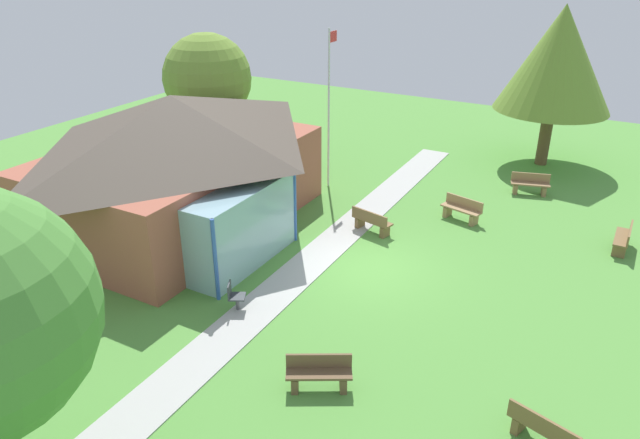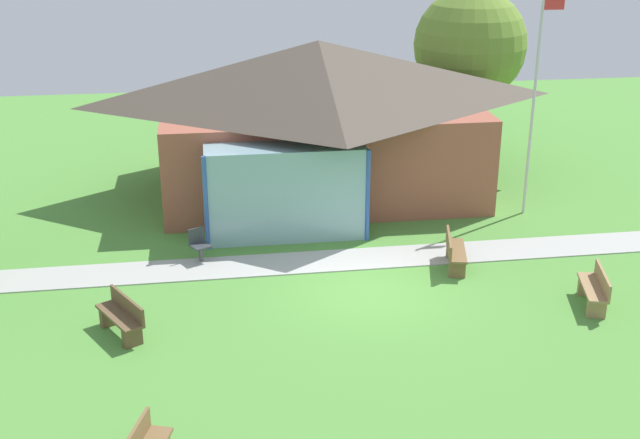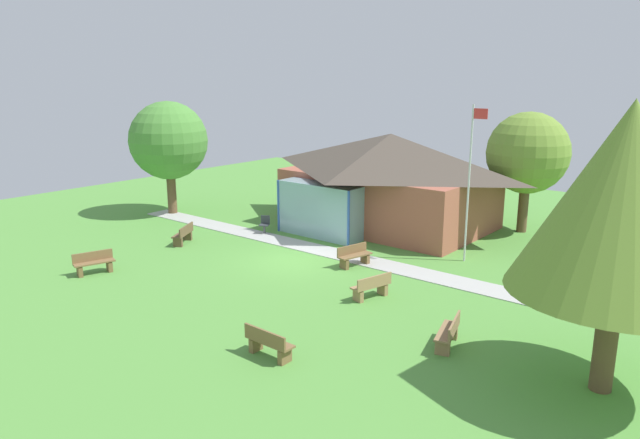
{
  "view_description": "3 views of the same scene",
  "coord_description": "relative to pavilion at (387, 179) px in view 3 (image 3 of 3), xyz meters",
  "views": [
    {
      "loc": [
        -14.89,
        -6.54,
        9.29
      ],
      "look_at": [
        0.26,
        1.9,
        1.11
      ],
      "focal_mm": 33.25,
      "sensor_mm": 36.0,
      "label": 1
    },
    {
      "loc": [
        -3.64,
        -17.15,
        8.66
      ],
      "look_at": [
        -0.95,
        1.96,
        1.06
      ],
      "focal_mm": 46.47,
      "sensor_mm": 36.0,
      "label": 2
    },
    {
      "loc": [
        15.42,
        -17.18,
        7.46
      ],
      "look_at": [
        -0.37,
        2.02,
        1.3
      ],
      "focal_mm": 32.92,
      "sensor_mm": 36.0,
      "label": 3
    }
  ],
  "objects": [
    {
      "name": "bench_mid_right",
      "position": [
        5.1,
        -8.68,
        -2.01
      ],
      "size": [
        0.8,
        1.56,
        0.84
      ],
      "rotation": [
        0.0,
        0.0,
        1.32
      ],
      "color": "#9E7A51",
      "rests_on": "ground_plane"
    },
    {
      "name": "bench_mid_left",
      "position": [
        -5.31,
        -8.54,
        -2.01
      ],
      "size": [
        1.12,
        1.52,
        0.84
      ],
      "rotation": [
        0.0,
        0.0,
        2.09
      ],
      "color": "brown",
      "rests_on": "ground_plane"
    },
    {
      "name": "bench_front_right",
      "position": [
        5.41,
        -14.03,
        -2.01
      ],
      "size": [
        1.5,
        0.45,
        0.84
      ],
      "rotation": [
        0.0,
        0.0,
        6.27
      ],
      "color": "brown",
      "rests_on": "ground_plane"
    },
    {
      "name": "bench_front_left",
      "position": [
        -4.62,
        -13.33,
        -2.01
      ],
      "size": [
        0.86,
        1.56,
        0.84
      ],
      "rotation": [
        0.0,
        0.0,
        4.42
      ],
      "color": "brown",
      "rests_on": "ground_plane"
    },
    {
      "name": "footpath",
      "position": [
        0.3,
        -5.45,
        -2.39
      ],
      "size": [
        23.64,
        1.56,
        0.03
      ],
      "primitive_type": "cube",
      "rotation": [
        0.0,
        0.0,
        0.01
      ],
      "color": "#ADADA8",
      "rests_on": "ground_plane"
    },
    {
      "name": "ground_plane",
      "position": [
        0.3,
        -7.2,
        -2.41
      ],
      "size": [
        44.0,
        44.0,
        0.0
      ],
      "primitive_type": "plane",
      "color": "#54933D"
    },
    {
      "name": "patio_chair_west",
      "position": [
        -3.69,
        -4.98,
        -1.99
      ],
      "size": [
        0.6,
        0.6,
        0.86
      ],
      "rotation": [
        0.0,
        0.0,
        3.63
      ],
      "color": "#33383D",
      "rests_on": "ground_plane"
    },
    {
      "name": "tree_west_hedge",
      "position": [
        -10.61,
        -5.18,
        1.58
      ],
      "size": [
        4.18,
        4.18,
        6.1
      ],
      "color": "brown",
      "rests_on": "ground_plane"
    },
    {
      "name": "tree_far_east",
      "position": [
        12.81,
        -10.08,
        2.32
      ],
      "size": [
        4.93,
        4.93,
        6.97
      ],
      "color": "brown",
      "rests_on": "ground_plane"
    },
    {
      "name": "tree_behind_pavilion_right",
      "position": [
        5.74,
        3.24,
        1.42
      ],
      "size": [
        3.86,
        3.86,
        5.79
      ],
      "color": "brown",
      "rests_on": "ground_plane"
    },
    {
      "name": "bench_rear_near_path",
      "position": [
        2.56,
        -6.24,
        -2.01
      ],
      "size": [
        0.77,
        1.56,
        0.84
      ],
      "rotation": [
        0.0,
        0.0,
        4.48
      ],
      "color": "brown",
      "rests_on": "ground_plane"
    },
    {
      "name": "flagpole",
      "position": [
        5.71,
        -2.83,
        1.06
      ],
      "size": [
        0.64,
        0.08,
        6.34
      ],
      "color": "silver",
      "rests_on": "ground_plane"
    },
    {
      "name": "bench_lawn_far_right",
      "position": [
        8.86,
        -10.35,
        -2.01
      ],
      "size": [
        0.84,
        1.56,
        0.84
      ],
      "rotation": [
        0.0,
        0.0,
        1.85
      ],
      "color": "olive",
      "rests_on": "ground_plane"
    },
    {
      "name": "pavilion",
      "position": [
        0.0,
        0.0,
        0.0
      ],
      "size": [
        10.41,
        8.1,
        4.64
      ],
      "color": "#A35642",
      "rests_on": "ground_plane"
    }
  ]
}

